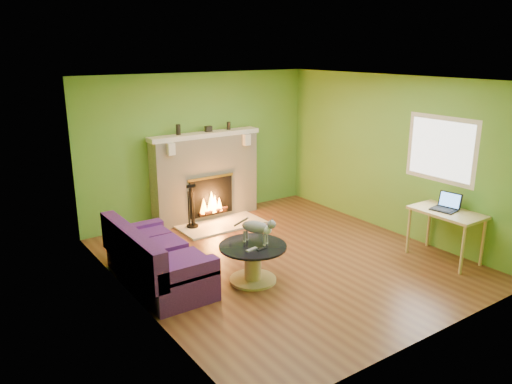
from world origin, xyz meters
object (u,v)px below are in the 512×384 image
Objects in this scene: desk at (447,217)px; sofa at (155,261)px; coffee_table at (253,261)px; cat at (256,230)px.

sofa is at bearing 156.10° from desk.
sofa is 4.18m from desk.
coffee_table is (1.10, -0.68, -0.02)m from sofa.
cat is (0.08, 0.05, 0.40)m from coffee_table.
desk reaches higher than coffee_table.
coffee_table is at bearing -31.91° from sofa.
sofa is at bearing 122.70° from cat.
cat reaches higher than coffee_table.
sofa reaches higher than coffee_table.
coffee_table is 2.92m from desk.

